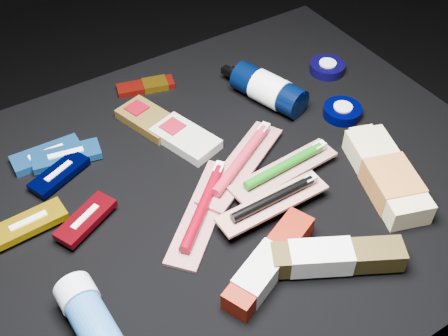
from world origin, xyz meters
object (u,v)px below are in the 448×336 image
bodywash_bottle (387,176)px  deodorant_stick (91,319)px  toothpaste_carton_red (267,266)px  lotion_bottle (269,89)px

bodywash_bottle → deodorant_stick: bearing=-162.9°
deodorant_stick → toothpaste_carton_red: (0.25, -0.05, -0.01)m
bodywash_bottle → lotion_bottle: bearing=115.9°
lotion_bottle → deodorant_stick: (-0.48, -0.27, -0.00)m
lotion_bottle → toothpaste_carton_red: lotion_bottle is taller
bodywash_bottle → deodorant_stick: deodorant_stick is taller
bodywash_bottle → toothpaste_carton_red: bodywash_bottle is taller
toothpaste_carton_red → lotion_bottle: bearing=31.1°
deodorant_stick → toothpaste_carton_red: 0.26m
bodywash_bottle → deodorant_stick: size_ratio=1.66×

